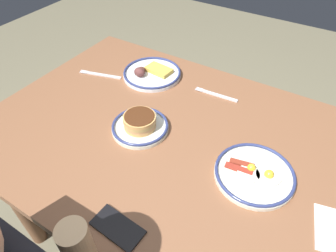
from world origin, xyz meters
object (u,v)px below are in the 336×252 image
(plate_far_companion, at_px, (140,125))
(cell_phone, at_px, (118,228))
(fork_far, at_px, (100,75))
(plate_near_main, at_px, (255,174))
(fork_near, at_px, (216,95))
(plate_center_pancakes, at_px, (151,73))

(plate_far_companion, distance_m, cell_phone, 0.39)
(plate_far_companion, xyz_separation_m, fork_far, (0.36, -0.19, -0.02))
(plate_near_main, height_order, cell_phone, plate_near_main)
(plate_near_main, bearing_deg, fork_near, -48.99)
(plate_near_main, height_order, plate_center_pancakes, plate_center_pancakes)
(plate_near_main, bearing_deg, fork_far, -12.94)
(plate_near_main, height_order, fork_far, plate_near_main)
(plate_far_companion, distance_m, fork_far, 0.41)
(fork_near, bearing_deg, plate_center_pancakes, 4.06)
(plate_center_pancakes, distance_m, cell_phone, 0.73)
(cell_phone, relative_size, fork_near, 0.78)
(plate_near_main, relative_size, fork_near, 1.34)
(cell_phone, xyz_separation_m, fork_near, (0.02, -0.67, -0.00))
(plate_near_main, relative_size, plate_far_companion, 1.20)
(plate_center_pancakes, xyz_separation_m, fork_near, (-0.31, -0.02, -0.01))
(plate_center_pancakes, relative_size, cell_phone, 1.78)
(plate_near_main, relative_size, plate_center_pancakes, 0.96)
(plate_far_companion, height_order, cell_phone, plate_far_companion)
(fork_near, bearing_deg, fork_far, 15.17)
(plate_center_pancakes, distance_m, plate_far_companion, 0.35)
(plate_far_companion, relative_size, cell_phone, 1.43)
(cell_phone, relative_size, fork_far, 0.74)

